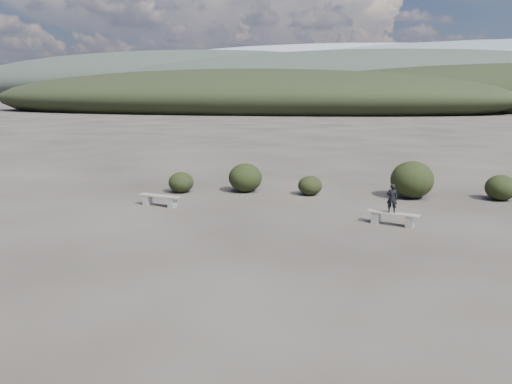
# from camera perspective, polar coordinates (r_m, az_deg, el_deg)

# --- Properties ---
(ground) EXTENTS (1200.00, 1200.00, 0.00)m
(ground) POSITION_cam_1_polar(r_m,az_deg,el_deg) (12.76, -1.84, -7.99)
(ground) COLOR #2D2823
(ground) RESTS_ON ground
(bench_left) EXTENTS (1.72, 0.66, 0.42)m
(bench_left) POSITION_cam_1_polar(r_m,az_deg,el_deg) (19.04, -10.95, -0.85)
(bench_left) COLOR gray
(bench_left) RESTS_ON ground
(bench_right) EXTENTS (1.69, 0.83, 0.42)m
(bench_right) POSITION_cam_1_polar(r_m,az_deg,el_deg) (16.65, 15.36, -2.84)
(bench_right) COLOR gray
(bench_right) RESTS_ON ground
(seated_person) EXTENTS (0.37, 0.26, 0.94)m
(seated_person) POSITION_cam_1_polar(r_m,az_deg,el_deg) (16.53, 15.28, -0.69)
(seated_person) COLOR black
(seated_person) RESTS_ON bench_right
(shrub_a) EXTENTS (1.07, 1.07, 0.87)m
(shrub_a) POSITION_cam_1_polar(r_m,az_deg,el_deg) (21.45, -8.56, 1.10)
(shrub_a) COLOR black
(shrub_a) RESTS_ON ground
(shrub_b) EXTENTS (1.43, 1.43, 1.23)m
(shrub_b) POSITION_cam_1_polar(r_m,az_deg,el_deg) (21.34, -1.23, 1.66)
(shrub_b) COLOR black
(shrub_b) RESTS_ON ground
(shrub_c) EXTENTS (1.01, 1.01, 0.80)m
(shrub_c) POSITION_cam_1_polar(r_m,az_deg,el_deg) (20.79, 6.20, 0.74)
(shrub_c) COLOR black
(shrub_c) RESTS_ON ground
(shrub_d) EXTENTS (1.71, 1.71, 1.49)m
(shrub_d) POSITION_cam_1_polar(r_m,az_deg,el_deg) (21.03, 17.41, 1.36)
(shrub_d) COLOR black
(shrub_d) RESTS_ON ground
(shrub_e) EXTENTS (1.21, 1.21, 1.00)m
(shrub_e) POSITION_cam_1_polar(r_m,az_deg,el_deg) (21.95, 26.20, 0.45)
(shrub_e) COLOR black
(shrub_e) RESTS_ON ground
(mountain_ridges) EXTENTS (500.00, 400.00, 56.00)m
(mountain_ridges) POSITION_cam_1_polar(r_m,az_deg,el_deg) (350.91, 11.58, 12.33)
(mountain_ridges) COLOR black
(mountain_ridges) RESTS_ON ground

